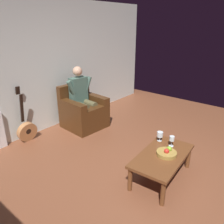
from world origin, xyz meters
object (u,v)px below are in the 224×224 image
(armchair, at_px, (83,112))
(person_seated, at_px, (82,96))
(coffee_table, at_px, (162,158))
(wine_glass_far, at_px, (160,135))
(wine_glass_near, at_px, (172,139))
(fruit_bowl, at_px, (167,153))
(guitar, at_px, (27,130))

(armchair, relative_size, person_seated, 0.70)
(coffee_table, distance_m, wine_glass_far, 0.42)
(wine_glass_near, bearing_deg, fruit_bowl, 12.53)
(person_seated, distance_m, coffee_table, 2.20)
(armchair, height_order, person_seated, person_seated)
(coffee_table, xyz_separation_m, guitar, (0.60, -2.45, -0.11))
(fruit_bowl, bearing_deg, wine_glass_near, -167.47)
(guitar, relative_size, wine_glass_far, 6.88)
(guitar, xyz_separation_m, wine_glass_near, (-0.89, 2.44, 0.27))
(armchair, relative_size, guitar, 0.85)
(guitar, height_order, wine_glass_near, guitar)
(coffee_table, bearing_deg, fruit_bowl, 122.81)
(armchair, distance_m, wine_glass_near, 2.12)
(guitar, distance_m, wine_glass_near, 2.61)
(guitar, bearing_deg, wine_glass_far, 112.51)
(guitar, bearing_deg, fruit_bowl, 104.19)
(wine_glass_near, xyz_separation_m, wine_glass_far, (-0.04, -0.21, -0.01))
(coffee_table, bearing_deg, wine_glass_near, -177.73)
(armchair, xyz_separation_m, coffee_table, (0.51, 2.11, 0.01))
(armchair, bearing_deg, person_seated, -90.00)
(fruit_bowl, bearing_deg, armchair, -102.60)
(armchair, distance_m, wine_glass_far, 1.90)
(armchair, xyz_separation_m, guitar, (1.11, -0.34, -0.10))
(coffee_table, height_order, fruit_bowl, fruit_bowl)
(guitar, relative_size, wine_glass_near, 6.39)
(person_seated, bearing_deg, guitar, -12.68)
(person_seated, relative_size, wine_glass_near, 7.78)
(person_seated, bearing_deg, armchair, 90.00)
(person_seated, bearing_deg, wine_glass_near, 88.03)
(armchair, relative_size, wine_glass_near, 5.43)
(guitar, height_order, fruit_bowl, guitar)
(wine_glass_far, bearing_deg, guitar, -67.49)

